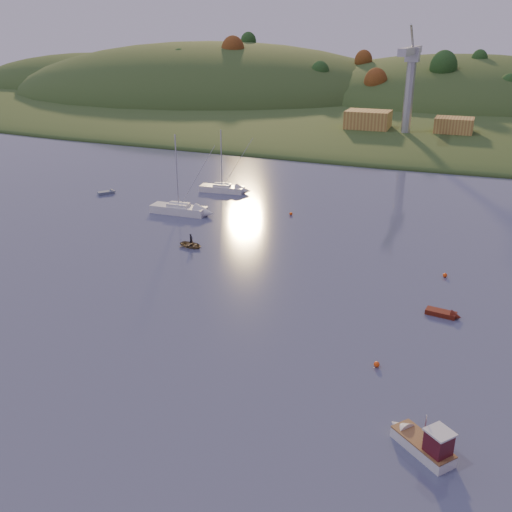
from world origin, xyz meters
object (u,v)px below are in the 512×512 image
at_px(fishing_boat, 419,439).
at_px(canoe, 191,245).
at_px(sailboat_far, 179,209).
at_px(sailboat_near, 222,188).
at_px(grey_dinghy, 109,192).
at_px(red_tender, 448,315).

xyz_separation_m(fishing_boat, canoe, (-32.32, 28.47, -0.41)).
bearing_deg(canoe, sailboat_far, 45.12).
bearing_deg(fishing_boat, sailboat_near, -15.00).
xyz_separation_m(sailboat_near, canoe, (7.72, -26.14, -0.37)).
bearing_deg(grey_dinghy, canoe, -85.26).
distance_m(sailboat_near, sailboat_far, 13.88).
bearing_deg(sailboat_far, red_tender, -28.07).
height_order(sailboat_near, red_tender, sailboat_near).
xyz_separation_m(sailboat_far, red_tender, (41.27, -20.13, -0.53)).
distance_m(sailboat_near, canoe, 27.26).
distance_m(fishing_boat, grey_dinghy, 74.06).
distance_m(fishing_boat, canoe, 43.07).
bearing_deg(red_tender, canoe, 174.72).
height_order(fishing_boat, red_tender, fishing_boat).
height_order(fishing_boat, grey_dinghy, fishing_boat).
height_order(canoe, red_tender, red_tender).
bearing_deg(sailboat_far, canoe, -57.00).
xyz_separation_m(fishing_boat, red_tender, (0.33, 20.63, -0.50)).
distance_m(sailboat_near, red_tender, 52.77).
xyz_separation_m(fishing_boat, sailboat_near, (-40.04, 54.62, -0.04)).
distance_m(sailboat_far, grey_dinghy, 17.71).
bearing_deg(sailboat_near, fishing_boat, -59.75).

